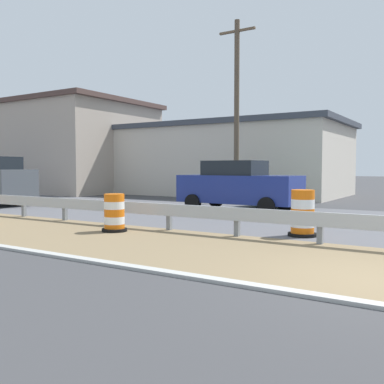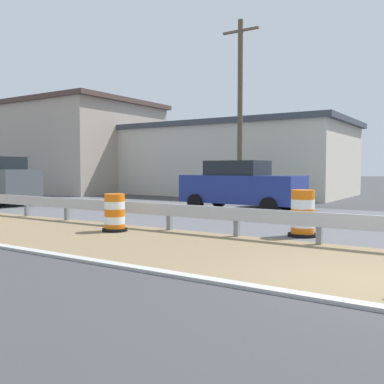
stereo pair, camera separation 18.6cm
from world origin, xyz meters
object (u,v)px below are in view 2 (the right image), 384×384
Objects in this scene: car_trailing_near_lane at (241,186)px; utility_pole_near at (240,109)px; traffic_barrel_nearest at (303,215)px; traffic_barrel_close at (115,214)px.

utility_pole_near is (3.27, 1.69, 3.42)m from car_trailing_near_lane.
car_trailing_near_lane is at bearing 40.29° from traffic_barrel_nearest.
car_trailing_near_lane is at bearing -3.12° from traffic_barrel_close.
traffic_barrel_nearest is at bearing -144.49° from utility_pole_near.
traffic_barrel_nearest is 4.80m from traffic_barrel_close.
utility_pole_near reaches higher than car_trailing_near_lane.
traffic_barrel_close is 0.12× the size of utility_pole_near.
traffic_barrel_close is 10.75m from utility_pole_near.
utility_pole_near reaches higher than traffic_barrel_nearest.
car_trailing_near_lane is (6.64, -0.36, 0.53)m from traffic_barrel_close.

